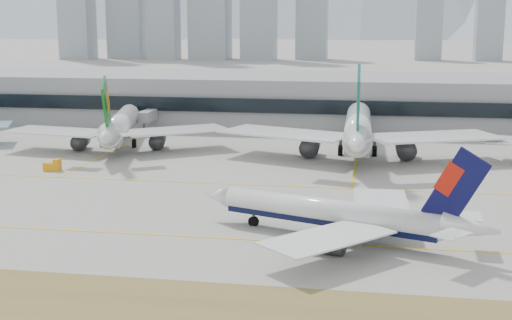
% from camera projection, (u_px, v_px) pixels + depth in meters
% --- Properties ---
extents(ground, '(3000.00, 3000.00, 0.00)m').
position_uv_depth(ground, '(198.00, 227.00, 112.34)').
color(ground, '#A3A099').
rests_on(ground, ground).
extents(taxiing_airliner, '(45.46, 38.51, 15.85)m').
position_uv_depth(taxiing_airliner, '(340.00, 215.00, 105.44)').
color(taxiing_airliner, white).
rests_on(taxiing_airliner, ground).
extents(widebody_eva, '(55.42, 55.15, 20.26)m').
position_uv_depth(widebody_eva, '(119.00, 127.00, 179.53)').
color(widebody_eva, white).
rests_on(widebody_eva, ground).
extents(widebody_cathay, '(66.50, 64.89, 23.70)m').
position_uv_depth(widebody_cathay, '(358.00, 130.00, 168.66)').
color(widebody_cathay, white).
rests_on(widebody_cathay, ground).
extents(terminal, '(280.00, 43.10, 15.00)m').
position_uv_depth(terminal, '(288.00, 99.00, 221.88)').
color(terminal, gray).
rests_on(terminal, ground).
extents(gse_b, '(3.55, 2.00, 2.60)m').
position_uv_depth(gse_b, '(53.00, 166.00, 153.74)').
color(gse_b, orange).
rests_on(gse_b, ground).
extents(gse_c, '(3.55, 2.00, 2.60)m').
position_uv_depth(gse_c, '(466.00, 168.00, 151.54)').
color(gse_c, orange).
rests_on(gse_c, ground).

